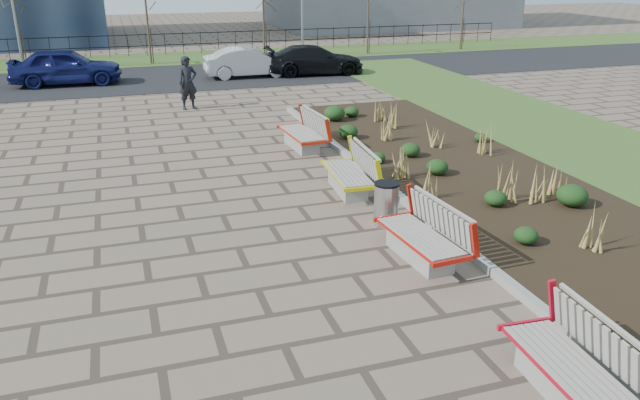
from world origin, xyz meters
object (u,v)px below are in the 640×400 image
object	(u,v)px
bench_b	(420,233)
litter_bin	(386,205)
bench_a	(571,363)
car_black	(314,60)
lamp_west	(13,6)
car_blue	(66,66)
car_silver	(249,62)
lamp_east	(302,0)
bench_d	(301,131)
bench_c	(348,171)
pedestrian	(188,83)

from	to	relation	value
bench_b	litter_bin	world-z (taller)	bench_b
bench_a	car_black	world-z (taller)	car_black
lamp_west	bench_a	bearing A→B (deg)	-72.26
car_blue	car_silver	bearing A→B (deg)	-91.80
bench_b	lamp_east	xyz separation A→B (m)	(5.00, 24.12, 2.54)
litter_bin	car_blue	size ratio (longest dim) A/B	0.19
car_silver	lamp_west	xyz separation A→B (m)	(-10.00, 4.84, 2.36)
bench_d	car_blue	bearing A→B (deg)	114.89
bench_c	bench_b	bearing A→B (deg)	-85.95
lamp_west	lamp_east	world-z (taller)	same
bench_a	bench_c	bearing A→B (deg)	93.23
bench_b	lamp_east	world-z (taller)	lamp_east
litter_bin	lamp_west	bearing A→B (deg)	111.91
lamp_west	pedestrian	bearing A→B (deg)	-58.15
car_black	lamp_east	xyz separation A→B (m)	(0.94, 5.10, 2.36)
bench_b	bench_d	bearing A→B (deg)	85.47
bench_b	litter_bin	xyz separation A→B (m)	(0.05, 1.61, -0.06)
car_blue	lamp_east	size ratio (longest dim) A/B	0.75
litter_bin	lamp_west	size ratio (longest dim) A/B	0.15
litter_bin	car_silver	distance (m)	17.70
pedestrian	car_black	size ratio (longest dim) A/B	0.41
bench_d	pedestrian	bearing A→B (deg)	107.67
litter_bin	lamp_west	distance (m)	24.40
bench_d	car_blue	size ratio (longest dim) A/B	0.46
bench_d	car_silver	world-z (taller)	car_silver
car_silver	lamp_east	xyz separation A→B (m)	(4.00, 4.84, 2.36)
bench_a	lamp_east	bearing A→B (deg)	83.15
bench_a	lamp_east	world-z (taller)	lamp_east
bench_b	pedestrian	size ratio (longest dim) A/B	1.12
car_silver	lamp_west	distance (m)	11.36
lamp_west	lamp_east	size ratio (longest dim) A/B	1.00
car_blue	lamp_west	world-z (taller)	lamp_west
bench_c	bench_a	bearing A→B (deg)	-85.95
bench_c	lamp_west	world-z (taller)	lamp_west
car_black	litter_bin	bearing A→B (deg)	172.00
car_blue	bench_d	bearing A→B (deg)	-149.15
bench_d	bench_b	bearing A→B (deg)	-93.94
bench_b	litter_bin	size ratio (longest dim) A/B	2.39
litter_bin	car_blue	distance (m)	19.45
bench_a	lamp_west	bearing A→B (deg)	110.97
bench_b	car_black	bearing A→B (deg)	73.41
lamp_west	bench_c	bearing A→B (deg)	-66.24
bench_a	pedestrian	size ratio (longest dim) A/B	1.12
bench_b	car_blue	size ratio (longest dim) A/B	0.46
car_silver	car_black	world-z (taller)	car_black
bench_a	bench_d	size ratio (longest dim) A/B	1.00
bench_b	car_black	distance (m)	19.45
bench_b	car_blue	world-z (taller)	car_blue
bench_c	pedestrian	distance (m)	10.13
litter_bin	bench_d	bearing A→B (deg)	90.52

